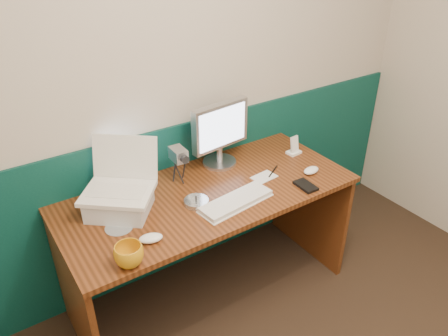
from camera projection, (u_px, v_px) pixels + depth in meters
back_wall at (175, 82)px, 2.37m from camera, size 3.50×0.04×2.50m
wainscot at (183, 198)px, 2.74m from camera, size 3.48×0.02×1.00m
desk at (210, 246)px, 2.53m from camera, size 1.60×0.70×0.75m
laptop_riser at (119, 203)px, 2.16m from camera, size 0.38×0.37×0.10m
laptop at (115, 170)px, 2.07m from camera, size 0.42×0.41×0.28m
monitor at (219, 135)px, 2.52m from camera, size 0.38×0.15×0.37m
keyboard at (236, 202)px, 2.24m from camera, size 0.41×0.18×0.02m
mouse_right at (311, 170)px, 2.50m from camera, size 0.11×0.07×0.04m
mouse_left at (151, 238)px, 1.98m from camera, size 0.12×0.09×0.04m
mug at (129, 255)px, 1.83m from camera, size 0.14×0.14×0.10m
camcorder at (179, 164)px, 2.38m from camera, size 0.10×0.15×0.22m
cd_spindle at (196, 202)px, 2.24m from camera, size 0.13×0.13×0.03m
cd_loose_a at (119, 228)px, 2.07m from camera, size 0.13×0.13×0.00m
pen at (273, 171)px, 2.52m from camera, size 0.12×0.08×0.01m
papers at (264, 177)px, 2.47m from camera, size 0.15×0.11×0.00m
dock at (294, 152)px, 2.72m from camera, size 0.09×0.07×0.02m
music_player at (294, 144)px, 2.69m from camera, size 0.06×0.03×0.10m
pda at (306, 186)px, 2.38m from camera, size 0.08×0.14×0.02m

